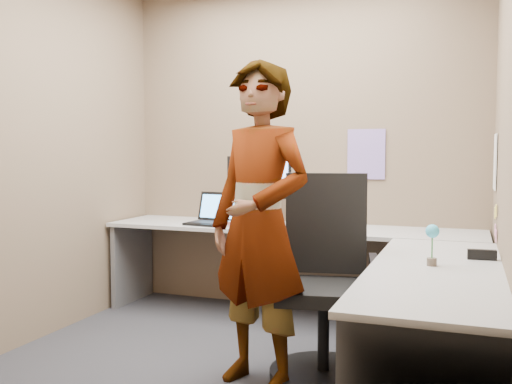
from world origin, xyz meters
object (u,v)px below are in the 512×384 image
at_px(monitor, 259,181).
at_px(person, 259,225).
at_px(desk, 325,261).
at_px(office_chair, 324,296).

xyz_separation_m(monitor, person, (0.50, -1.35, -0.17)).
bearing_deg(desk, office_chair, -76.84).
distance_m(desk, monitor, 1.05).
height_order(monitor, person, person).
bearing_deg(office_chair, person, -152.22).
relative_size(desk, office_chair, 2.55).
distance_m(desk, office_chair, 0.51).
bearing_deg(monitor, desk, -60.19).
distance_m(desk, person, 0.83).
relative_size(monitor, office_chair, 0.43).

